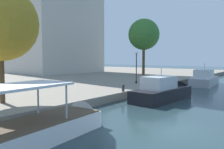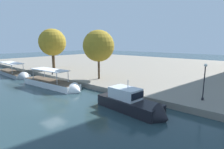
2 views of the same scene
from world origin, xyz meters
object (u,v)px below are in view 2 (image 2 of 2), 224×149
(lamp_post, at_px, (204,79))
(tree_0, at_px, (99,45))
(tour_boat_0, at_px, (14,74))
(tour_boat_1, at_px, (54,85))
(mooring_bollard_0, at_px, (136,91))
(tree_1, at_px, (52,42))
(mooring_bollard_1, at_px, (52,73))
(motor_yacht_2, at_px, (133,105))

(lamp_post, height_order, tree_0, tree_0)
(tour_boat_0, distance_m, tour_boat_1, 16.03)
(tour_boat_0, relative_size, mooring_bollard_0, 19.27)
(tour_boat_0, bearing_deg, mooring_bollard_0, 8.85)
(tour_boat_0, height_order, lamp_post, lamp_post)
(tour_boat_0, xyz_separation_m, lamp_post, (37.13, 6.58, 2.97))
(tour_boat_0, relative_size, tree_1, 1.47)
(mooring_bollard_0, relative_size, mooring_bollard_1, 0.94)
(tree_0, bearing_deg, motor_yacht_2, -30.63)
(lamp_post, distance_m, tree_1, 35.26)
(mooring_bollard_1, height_order, lamp_post, lamp_post)
(mooring_bollard_0, height_order, tree_0, tree_0)
(lamp_post, relative_size, tree_0, 0.49)
(mooring_bollard_1, xyz_separation_m, tree_0, (10.16, 3.46, 5.62))
(tour_boat_1, xyz_separation_m, tree_0, (3.10, 7.44, 6.43))
(motor_yacht_2, distance_m, tree_1, 31.66)
(tour_boat_1, bearing_deg, mooring_bollard_1, 145.83)
(mooring_bollard_0, bearing_deg, lamp_post, 21.83)
(mooring_bollard_1, bearing_deg, tree_1, 146.67)
(mooring_bollard_0, xyz_separation_m, lamp_post, (7.28, 2.92, 2.12))
(mooring_bollard_1, relative_size, tree_0, 0.09)
(lamp_post, bearing_deg, tour_boat_0, -169.95)
(tour_boat_1, xyz_separation_m, mooring_bollard_0, (13.82, 3.52, 0.79))
(tour_boat_0, distance_m, tree_0, 21.58)
(tour_boat_0, height_order, mooring_bollard_1, tour_boat_0)
(motor_yacht_2, relative_size, tree_0, 1.00)
(tour_boat_0, relative_size, motor_yacht_2, 1.64)
(tour_boat_0, xyz_separation_m, tree_1, (2.16, 8.60, 6.98))
(tour_boat_1, xyz_separation_m, motor_yacht_2, (15.87, -0.12, 0.30))
(tour_boat_0, distance_m, mooring_bollard_1, 9.91)
(mooring_bollard_0, relative_size, tree_0, 0.09)
(tree_0, bearing_deg, mooring_bollard_0, -20.07)
(tour_boat_1, bearing_deg, tree_1, 143.86)
(tour_boat_0, height_order, tree_0, tree_0)
(tour_boat_1, bearing_deg, motor_yacht_2, -5.21)
(mooring_bollard_0, bearing_deg, mooring_bollard_1, 178.76)
(mooring_bollard_1, height_order, tree_0, tree_0)
(mooring_bollard_0, bearing_deg, tree_0, 159.93)
(tour_boat_1, relative_size, lamp_post, 3.10)
(mooring_bollard_1, bearing_deg, motor_yacht_2, -10.14)
(tour_boat_0, bearing_deg, tree_0, 23.46)
(motor_yacht_2, bearing_deg, tree_1, 168.83)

